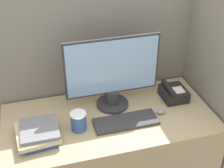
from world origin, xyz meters
TOP-DOWN VIEW (x-y plane):
  - cubicle_panel_rear at (0.00, 0.70)m, footprint 1.77×0.04m
  - cubicle_panel_right at (0.72, 0.36)m, footprint 0.04×0.73m
  - desk at (0.00, 0.33)m, footprint 1.37×0.67m
  - monitor at (0.06, 0.46)m, footprint 0.63×0.22m
  - keyboard at (0.09, 0.25)m, footprint 0.41×0.15m
  - mouse at (0.34, 0.27)m, footprint 0.06×0.04m
  - coffee_cup at (-0.21, 0.27)m, footprint 0.10×0.10m
  - book_stack at (-0.46, 0.25)m, footprint 0.26×0.28m
  - desk_telephone at (0.49, 0.42)m, footprint 0.16×0.18m

SIDE VIEW (x-z plane):
  - desk at x=0.00m, z-range 0.00..0.77m
  - cubicle_panel_rear at x=0.00m, z-range 0.00..1.56m
  - cubicle_panel_right at x=0.72m, z-range 0.00..1.56m
  - keyboard at x=0.09m, z-range 0.77..0.79m
  - mouse at x=0.34m, z-range 0.77..0.80m
  - book_stack at x=-0.46m, z-range 0.77..0.85m
  - desk_telephone at x=0.49m, z-range 0.76..0.87m
  - coffee_cup at x=-0.21m, z-range 0.77..0.89m
  - monitor at x=0.06m, z-range 0.76..1.26m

